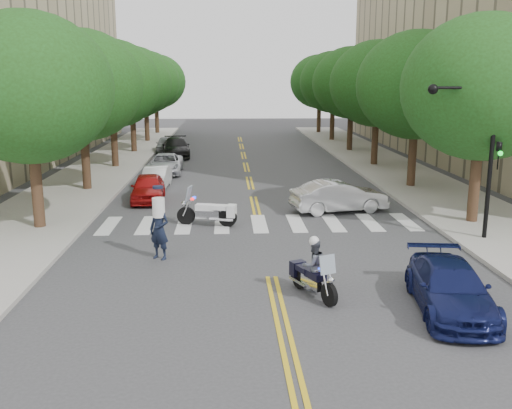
{
  "coord_description": "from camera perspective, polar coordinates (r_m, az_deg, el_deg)",
  "views": [
    {
      "loc": [
        -1.32,
        -16.42,
        5.93
      ],
      "look_at": [
        -0.25,
        4.37,
        1.3
      ],
      "focal_mm": 40.0,
      "sensor_mm": 36.0,
      "label": 1
    }
  ],
  "objects": [
    {
      "name": "parked_car_e",
      "position": [
        47.5,
        -9.01,
        5.97
      ],
      "size": [
        1.58,
        3.71,
        1.25
      ],
      "primitive_type": "imported",
      "rotation": [
        0.0,
        0.0,
        0.03
      ],
      "color": "#A6A7AB",
      "rests_on": "ground"
    },
    {
      "name": "traffic_signal_pole",
      "position": [
        21.99,
        21.45,
        5.91
      ],
      "size": [
        2.82,
        0.42,
        6.0
      ],
      "color": "black",
      "rests_on": "ground"
    },
    {
      "name": "tree_r_3",
      "position": [
        47.52,
        9.54,
        11.91
      ],
      "size": [
        6.4,
        6.4,
        8.45
      ],
      "color": "#382316",
      "rests_on": "ground"
    },
    {
      "name": "tree_r_0",
      "position": [
        24.61,
        21.73,
        10.79
      ],
      "size": [
        6.4,
        6.4,
        8.45
      ],
      "color": "#382316",
      "rests_on": "ground"
    },
    {
      "name": "tree_l_5",
      "position": [
        62.87,
        -10.02,
        12.0
      ],
      "size": [
        6.4,
        6.4,
        8.45
      ],
      "color": "#382316",
      "rests_on": "ground"
    },
    {
      "name": "ground",
      "position": [
        17.51,
        1.56,
        -7.26
      ],
      "size": [
        140.0,
        140.0,
        0.0
      ],
      "primitive_type": "plane",
      "color": "#38383A",
      "rests_on": "ground"
    },
    {
      "name": "tree_l_2",
      "position": [
        39.15,
        -14.28,
        11.61
      ],
      "size": [
        6.4,
        6.4,
        8.45
      ],
      "color": "#382316",
      "rests_on": "ground"
    },
    {
      "name": "parked_car_d",
      "position": [
        44.28,
        -8.01,
        5.67
      ],
      "size": [
        2.53,
        5.21,
        1.46
      ],
      "primitive_type": "imported",
      "rotation": [
        0.0,
        0.0,
        0.1
      ],
      "color": "black",
      "rests_on": "ground"
    },
    {
      "name": "parked_car_c",
      "position": [
        36.52,
        -9.05,
        4.03
      ],
      "size": [
        2.18,
        4.56,
        1.26
      ],
      "primitive_type": "imported",
      "rotation": [
        0.0,
        0.0,
        0.02
      ],
      "color": "#BBBCC3",
      "rests_on": "ground"
    },
    {
      "name": "motorcycle_parked",
      "position": [
        23.34,
        -4.42,
        -0.79
      ],
      "size": [
        2.49,
        0.97,
        1.62
      ],
      "rotation": [
        0.0,
        0.0,
        1.34
      ],
      "color": "black",
      "rests_on": "ground"
    },
    {
      "name": "officer_standing",
      "position": [
        19.21,
        -9.64,
        -2.51
      ],
      "size": [
        0.87,
        0.79,
        2.0
      ],
      "primitive_type": "imported",
      "rotation": [
        0.0,
        0.0,
        -0.53
      ],
      "color": "black",
      "rests_on": "ground"
    },
    {
      "name": "tree_l_3",
      "position": [
        47.02,
        -12.38,
        11.79
      ],
      "size": [
        6.4,
        6.4,
        8.45
      ],
      "color": "#382316",
      "rests_on": "ground"
    },
    {
      "name": "tree_l_4",
      "position": [
        54.94,
        -11.03,
        11.91
      ],
      "size": [
        6.4,
        6.4,
        8.45
      ],
      "color": "#382316",
      "rests_on": "ground"
    },
    {
      "name": "tree_r_5",
      "position": [
        63.24,
        6.39,
        12.12
      ],
      "size": [
        6.4,
        6.4,
        8.45
      ],
      "color": "#382316",
      "rests_on": "ground"
    },
    {
      "name": "tree_r_1",
      "position": [
        32.07,
        15.76,
        11.4
      ],
      "size": [
        6.4,
        6.4,
        8.45
      ],
      "color": "#382316",
      "rests_on": "ground"
    },
    {
      "name": "convertible",
      "position": [
        25.96,
        8.32,
        0.81
      ],
      "size": [
        4.54,
        2.37,
        1.43
      ],
      "primitive_type": "imported",
      "rotation": [
        0.0,
        0.0,
        1.78
      ],
      "color": "#B9B9BB",
      "rests_on": "ground"
    },
    {
      "name": "tree_l_0",
      "position": [
        23.64,
        -21.8,
        10.75
      ],
      "size": [
        6.4,
        6.4,
        8.45
      ],
      "color": "#382316",
      "rests_on": "ground"
    },
    {
      "name": "tree_r_2",
      "position": [
        39.74,
        12.05,
        11.72
      ],
      "size": [
        6.4,
        6.4,
        8.45
      ],
      "color": "#382316",
      "rests_on": "ground"
    },
    {
      "name": "sedan_blue",
      "position": [
        15.7,
        18.84,
        -7.91
      ],
      "size": [
        2.29,
        4.52,
        1.26
      ],
      "primitive_type": "imported",
      "rotation": [
        0.0,
        0.0,
        -0.13
      ],
      "color": "#111749",
      "rests_on": "ground"
    },
    {
      "name": "tree_l_1",
      "position": [
        31.33,
        -17.11,
        11.31
      ],
      "size": [
        6.4,
        6.4,
        8.45
      ],
      "color": "#382316",
      "rests_on": "ground"
    },
    {
      "name": "parked_car_a",
      "position": [
        28.49,
        -10.74,
        1.66
      ],
      "size": [
        1.82,
        3.98,
        1.33
      ],
      "primitive_type": "imported",
      "rotation": [
        0.0,
        0.0,
        0.07
      ],
      "color": "#AA1212",
      "rests_on": "ground"
    },
    {
      "name": "sidewalk_left",
      "position": [
        39.72,
        -14.84,
        3.64
      ],
      "size": [
        5.0,
        60.0,
        0.15
      ],
      "primitive_type": "cube",
      "color": "#9E9991",
      "rests_on": "ground"
    },
    {
      "name": "sidewalk_right",
      "position": [
        40.35,
        12.66,
        3.88
      ],
      "size": [
        5.0,
        60.0,
        0.15
      ],
      "primitive_type": "cube",
      "color": "#9E9991",
      "rests_on": "ground"
    },
    {
      "name": "tree_r_4",
      "position": [
        55.36,
        7.74,
        12.03
      ],
      "size": [
        6.4,
        6.4,
        8.45
      ],
      "color": "#382316",
      "rests_on": "ground"
    },
    {
      "name": "motorcycle_police",
      "position": [
        15.91,
        5.67,
        -6.45
      ],
      "size": [
        1.1,
        2.02,
        1.73
      ],
      "rotation": [
        0.0,
        0.0,
        3.56
      ],
      "color": "black",
      "rests_on": "ground"
    },
    {
      "name": "parked_car_b",
      "position": [
        31.62,
        -9.98,
        2.64
      ],
      "size": [
        1.43,
        3.71,
        1.21
      ],
      "primitive_type": "imported",
      "rotation": [
        0.0,
        0.0,
        -0.04
      ],
      "color": "white",
      "rests_on": "ground"
    }
  ]
}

